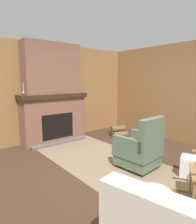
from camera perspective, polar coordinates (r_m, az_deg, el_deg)
ground_plane at (r=3.69m, az=4.85°, el=-16.58°), size 14.00×14.00×0.00m
wood_panel_wall_left at (r=5.46m, az=-13.96°, el=5.36°), size 0.06×5.65×2.53m
wood_panel_wall_back at (r=5.42m, az=25.18°, el=4.79°), size 5.65×0.09×2.53m
fireplace_hearth at (r=5.30m, az=-12.46°, el=-1.68°), size 0.66×1.75×1.25m
chimney_breast at (r=5.23m, az=-13.00°, el=11.98°), size 0.40×1.45×1.26m
area_rug at (r=3.93m, az=3.95°, el=-14.81°), size 3.86×1.60×0.01m
armchair at (r=3.75m, az=11.87°, el=-10.53°), size 0.74×0.70×0.97m
firewood_stack at (r=5.79m, az=5.75°, el=-5.75°), size 0.58×0.53×0.30m
oil_lamp_vase at (r=5.00m, az=-20.29°, el=5.69°), size 0.10×0.10×0.27m
storage_case at (r=5.41m, az=-10.20°, el=6.11°), size 0.15×0.26×0.15m
decorative_plate_on_mantel at (r=5.27m, az=-13.54°, el=6.45°), size 0.07×0.26×0.25m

